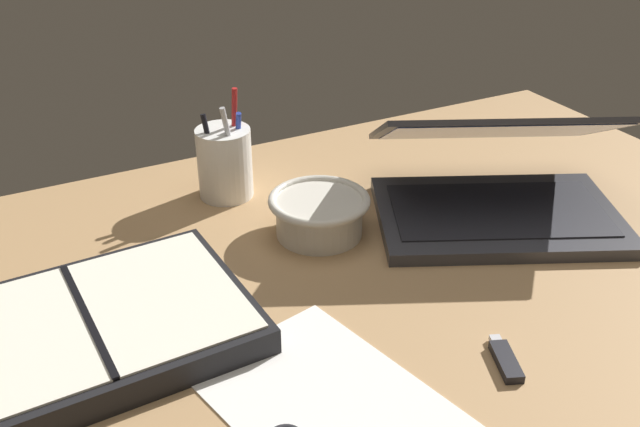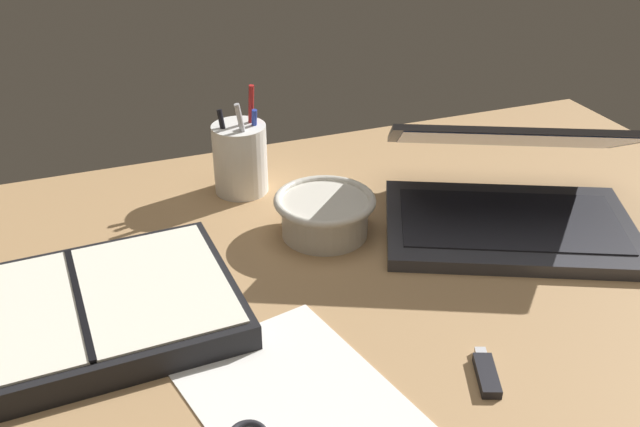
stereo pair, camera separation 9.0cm
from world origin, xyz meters
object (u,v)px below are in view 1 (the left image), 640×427
laptop (497,185)px  planner (90,330)px  bowl (319,213)px  pen_cup (225,162)px

laptop → planner: 58.58cm
bowl → planner: size_ratio=0.39×
laptop → planner: bearing=-152.7°
laptop → bowl: (-25.20, 6.80, -1.52)cm
laptop → bowl: bearing=-170.2°
bowl → laptop: bearing=-15.1°
pen_cup → laptop: bearing=-36.2°
bowl → pen_cup: size_ratio=0.84×
bowl → pen_cup: (-7.23, 16.91, 2.25)cm
planner → pen_cup: bearing=42.5°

